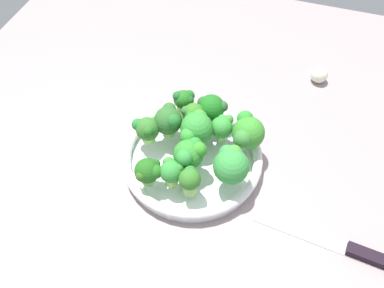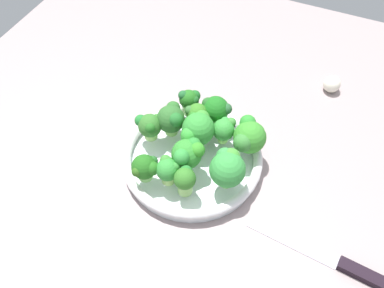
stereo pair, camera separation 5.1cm
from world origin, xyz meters
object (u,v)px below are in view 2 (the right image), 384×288
Objects in this scene: bowl at (192,158)px; broccoli_floret_1 at (151,124)px; broccoli_floret_2 at (171,119)px; broccoli_floret_4 at (197,115)px; broccoli_floret_7 at (198,129)px; broccoli_floret_10 at (216,110)px; broccoli_floret_11 at (189,100)px; broccoli_floret_8 at (224,129)px; broccoli_floret_9 at (168,169)px; broccoli_floret_0 at (188,154)px; knife at (338,263)px; garlic_bulb at (332,84)px; broccoli_floret_3 at (185,179)px; broccoli_floret_12 at (145,168)px; broccoli_floret_6 at (248,137)px; broccoli_floret_5 at (228,167)px.

bowl is 4.88× the size of broccoli_floret_1.
broccoli_floret_2 reaches higher than broccoli_floret_4.
broccoli_floret_7 is 6.45cm from broccoli_floret_10.
broccoli_floret_1 is 0.97× the size of broccoli_floret_11.
broccoli_floret_1 is 13.58cm from broccoli_floret_10.
broccoli_floret_7 is (5.94, -0.46, 0.14)cm from broccoli_floret_2.
broccoli_floret_9 is at bearing -114.47° from broccoli_floret_8.
broccoli_floret_0 is 0.27× the size of knife.
broccoli_floret_1 reaches higher than bowl.
broccoli_floret_11 reaches higher than garlic_bulb.
knife is at bearing -3.31° from broccoli_floret_9.
broccoli_floret_11 is (-5.03, 10.07, 5.37)cm from bowl.
broccoli_floret_10 is at bearing 78.24° from broccoli_floret_7.
broccoli_floret_2 is 0.86× the size of broccoli_floret_7.
broccoli_floret_0 is 6.48cm from broccoli_floret_7.
broccoli_floret_7 is at bearing 82.14° from broccoli_floret_9.
knife is (32.15, -12.53, -7.20)cm from broccoli_floret_7.
broccoli_floret_1 is (-9.52, 1.04, 5.11)cm from bowl.
garlic_bulb is at bearing 48.52° from broccoli_floret_4.
broccoli_floret_1 is 43.33cm from knife.
broccoli_floret_11 is (-7.34, 18.41, 0.02)cm from broccoli_floret_3.
broccoli_floret_3 is 1.09× the size of broccoli_floret_8.
broccoli_floret_4 is at bearing 91.10° from broccoli_floret_9.
broccoli_floret_12 is at bearing -123.07° from garlic_bulb.
broccoli_floret_1 is 44.76cm from garlic_bulb.
broccoli_floret_3 is at bearing -54.77° from broccoli_floret_2.
broccoli_floret_9 is 34.30cm from knife.
broccoli_floret_6 is 15.43cm from broccoli_floret_11.
garlic_bulb is at bearing 56.93° from broccoli_floret_12.
broccoli_floret_2 is at bearing -144.34° from broccoli_floret_4.
broccoli_floret_10 reaches higher than garlic_bulb.
broccoli_floret_6 is at bearing 29.04° from bowl.
broccoli_floret_5 is at bearing -26.04° from broccoli_floret_2.
broccoli_floret_9 is 46.88cm from garlic_bulb.
broccoli_floret_6 is at bearing 42.65° from broccoli_floret_12.
garlic_bulb is (11.84, 27.58, -5.48)cm from broccoli_floret_6.
broccoli_floret_8 is 4.93cm from broccoli_floret_10.
broccoli_floret_10 is (-7.46, 13.03, -0.84)cm from broccoli_floret_5.
broccoli_floret_10 is 31.62cm from garlic_bulb.
broccoli_floret_7 is 1.42× the size of broccoli_floret_12.
broccoli_floret_1 is 11.69cm from broccoli_floret_9.
garlic_bulb is at bearing 65.06° from broccoli_floret_3.
broccoli_floret_5 is at bearing 19.46° from broccoli_floret_12.
broccoli_floret_3 reaches higher than garlic_bulb.
broccoli_floret_3 is 0.23× the size of knife.
broccoli_floret_3 reaches higher than broccoli_floret_12.
knife is at bearing -21.29° from broccoli_floret_7.
broccoli_floret_0 reaches higher than broccoli_floret_11.
broccoli_floret_0 is 4.76cm from broccoli_floret_9.
broccoli_floret_2 is 9.32cm from broccoli_floret_10.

